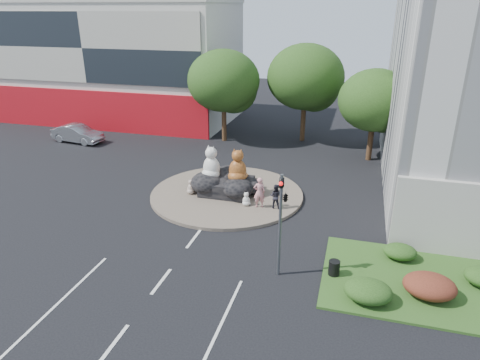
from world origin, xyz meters
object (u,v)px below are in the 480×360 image
object	(u,v)px
kitten_calico	(191,186)
pedestrian_dark	(275,196)
pedestrian_pink	(259,192)
parked_car	(77,134)
cat_tabby	(238,165)
kitten_white	(246,198)
litter_bin	(334,268)
cat_white	(211,162)

from	to	relation	value
kitten_calico	pedestrian_dark	bearing A→B (deg)	-6.10
pedestrian_pink	parked_car	distance (m)	21.51
cat_tabby	kitten_calico	xyz separation A→B (m)	(-2.97, -0.76, -1.50)
kitten_white	litter_bin	world-z (taller)	kitten_white
kitten_calico	cat_tabby	bearing A→B (deg)	14.81
cat_white	pedestrian_dark	size ratio (longest dim) A/B	1.49
cat_tabby	kitten_calico	world-z (taller)	cat_tabby
kitten_calico	litter_bin	distance (m)	11.83
cat_white	pedestrian_dark	bearing A→B (deg)	8.97
kitten_calico	cat_white	bearing A→B (deg)	30.97
kitten_white	pedestrian_dark	world-z (taller)	pedestrian_dark
kitten_calico	parked_car	distance (m)	16.92
cat_tabby	pedestrian_dark	bearing A→B (deg)	-33.20
parked_car	litter_bin	size ratio (longest dim) A/B	6.97
cat_white	pedestrian_dark	distance (m)	4.92
pedestrian_dark	parked_car	size ratio (longest dim) A/B	0.31
kitten_calico	kitten_white	xyz separation A→B (m)	(3.95, -0.78, -0.05)
pedestrian_dark	litter_bin	xyz separation A→B (m)	(3.97, -6.07, -0.49)
litter_bin	pedestrian_pink	bearing A→B (deg)	129.76
cat_tabby	parked_car	xyz separation A→B (m)	(-17.57, 7.80, -1.39)
pedestrian_dark	litter_bin	bearing A→B (deg)	126.97
kitten_white	parked_car	size ratio (longest dim) A/B	0.18
pedestrian_dark	pedestrian_pink	bearing A→B (deg)	11.40
pedestrian_pink	cat_white	bearing A→B (deg)	-42.30
cat_tabby	pedestrian_dark	world-z (taller)	cat_tabby
pedestrian_pink	parked_car	bearing A→B (deg)	-45.29
cat_white	pedestrian_pink	world-z (taller)	cat_white
cat_tabby	cat_white	bearing A→B (deg)	175.46
pedestrian_dark	cat_tabby	bearing A→B (deg)	-23.22
litter_bin	pedestrian_dark	bearing A→B (deg)	123.17
cat_tabby	pedestrian_pink	size ratio (longest dim) A/B	1.14
cat_tabby	parked_car	size ratio (longest dim) A/B	0.45
kitten_calico	kitten_white	distance (m)	4.03
cat_white	litter_bin	world-z (taller)	cat_white
kitten_calico	litter_bin	world-z (taller)	kitten_calico
kitten_white	pedestrian_dark	size ratio (longest dim) A/B	0.59
cat_white	kitten_calico	distance (m)	2.07
cat_white	pedestrian_pink	distance (m)	4.02
cat_tabby	pedestrian_pink	world-z (taller)	cat_tabby
pedestrian_pink	litter_bin	world-z (taller)	pedestrian_pink
pedestrian_pink	litter_bin	xyz separation A→B (m)	(4.95, -5.94, -0.69)
litter_bin	parked_car	bearing A→B (deg)	147.84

